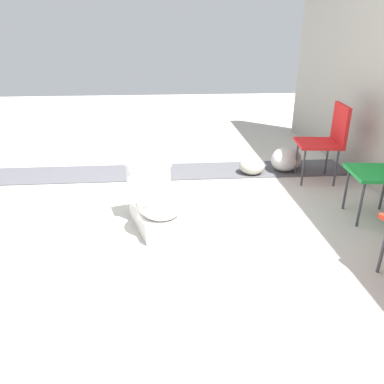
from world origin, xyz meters
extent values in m
plane|color=#B7B2A8|center=(0.00, 0.00, 0.00)|extent=(14.00, 14.00, 0.00)
cube|color=#4C4C51|center=(-1.12, 0.50, 0.01)|extent=(0.56, 8.00, 0.01)
cube|color=white|center=(0.18, 0.16, 0.09)|extent=(0.67, 0.50, 0.17)
ellipsoid|color=white|center=(0.28, 0.19, 0.26)|extent=(0.53, 0.47, 0.28)
cylinder|color=white|center=(0.28, 0.19, 0.32)|extent=(0.49, 0.49, 0.03)
cube|color=white|center=(-0.02, 0.10, 0.32)|extent=(0.27, 0.38, 0.30)
cube|color=white|center=(-0.02, 0.10, 0.49)|extent=(0.30, 0.41, 0.04)
cylinder|color=silver|center=(-0.04, 0.18, 0.51)|extent=(0.02, 0.02, 0.01)
cube|color=red|center=(-0.74, 1.90, 0.42)|extent=(0.49, 0.49, 0.03)
cube|color=red|center=(-0.71, 2.10, 0.64)|extent=(0.44, 0.09, 0.40)
cylinder|color=#38383D|center=(-0.59, 1.70, 0.20)|extent=(0.02, 0.02, 0.40)
cylinder|color=#38383D|center=(-0.93, 1.75, 0.20)|extent=(0.02, 0.02, 0.40)
cylinder|color=#38383D|center=(-0.55, 2.04, 0.20)|extent=(0.02, 0.02, 0.40)
cylinder|color=#38383D|center=(-0.88, 2.09, 0.20)|extent=(0.02, 0.02, 0.40)
cube|color=#1E8C38|center=(0.19, 2.04, 0.42)|extent=(0.48, 0.48, 0.03)
cylinder|color=#38383D|center=(0.34, 1.86, 0.20)|extent=(0.02, 0.02, 0.40)
cylinder|color=#38383D|center=(0.00, 1.89, 0.20)|extent=(0.02, 0.02, 0.40)
cylinder|color=#38383D|center=(0.03, 2.23, 0.20)|extent=(0.02, 0.02, 0.40)
cylinder|color=#38383D|center=(0.98, 1.68, 0.20)|extent=(0.02, 0.02, 0.40)
ellipsoid|color=#B7B2AD|center=(-1.08, 1.68, 0.14)|extent=(0.55, 0.54, 0.28)
ellipsoid|color=#ADA899|center=(-0.98, 1.25, 0.10)|extent=(0.35, 0.36, 0.19)
camera|label=1|loc=(3.02, 0.23, 1.52)|focal=35.00mm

